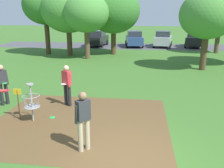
# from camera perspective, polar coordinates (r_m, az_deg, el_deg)

# --- Properties ---
(ground_plane) EXTENTS (160.00, 160.00, 0.00)m
(ground_plane) POSITION_cam_1_polar(r_m,az_deg,el_deg) (6.34, 4.40, -18.65)
(ground_plane) COLOR #3D6B28
(dirt_tee_pad) EXTENTS (6.11, 5.17, 0.01)m
(dirt_tee_pad) POSITION_cam_1_polar(r_m,az_deg,el_deg) (8.49, -7.71, -9.09)
(dirt_tee_pad) COLOR brown
(dirt_tee_pad) RESTS_ON ground
(disc_golf_basket) EXTENTS (0.98, 0.58, 1.39)m
(disc_golf_basket) POSITION_cam_1_polar(r_m,az_deg,el_deg) (8.70, -19.29, -3.91)
(disc_golf_basket) COLOR #9E9EA3
(disc_golf_basket) RESTS_ON ground
(player_foreground_watching) EXTENTS (0.45, 0.48, 1.71)m
(player_foreground_watching) POSITION_cam_1_polar(r_m,az_deg,el_deg) (10.66, -25.04, 0.33)
(player_foreground_watching) COLOR #232328
(player_foreground_watching) RESTS_ON ground
(player_throwing) EXTENTS (0.49, 0.45, 1.71)m
(player_throwing) POSITION_cam_1_polar(r_m,az_deg,el_deg) (9.74, -10.90, 0.20)
(player_throwing) COLOR #232328
(player_throwing) RESTS_ON ground
(player_waiting_right) EXTENTS (0.45, 0.45, 1.71)m
(player_waiting_right) POSITION_cam_1_polar(r_m,az_deg,el_deg) (6.44, -7.00, -8.21)
(player_waiting_right) COLOR tan
(player_waiting_right) RESTS_ON ground
(frisbee_near_basket) EXTENTS (0.22, 0.22, 0.02)m
(frisbee_near_basket) POSITION_cam_1_polar(r_m,az_deg,el_deg) (9.01, -14.30, -7.88)
(frisbee_near_basket) COLOR green
(frisbee_near_basket) RESTS_ON ground
(tree_near_left) EXTENTS (4.88, 4.88, 6.11)m
(tree_near_left) POSITION_cam_1_polar(r_m,az_deg,el_deg) (22.58, 0.37, 17.36)
(tree_near_left) COLOR #4C3823
(tree_near_left) RESTS_ON ground
(tree_near_right) EXTENTS (3.77, 3.77, 5.08)m
(tree_near_right) POSITION_cam_1_polar(r_m,az_deg,el_deg) (25.51, 24.79, 14.54)
(tree_near_right) COLOR brown
(tree_near_right) RESTS_ON ground
(tree_mid_left) EXTENTS (3.79, 3.79, 5.43)m
(tree_mid_left) POSITION_cam_1_polar(r_m,az_deg,el_deg) (20.34, -6.27, 16.73)
(tree_mid_left) COLOR brown
(tree_mid_left) RESTS_ON ground
(tree_mid_center) EXTENTS (4.88, 4.88, 6.22)m
(tree_mid_center) POSITION_cam_1_polar(r_m,az_deg,el_deg) (22.30, -10.66, 17.38)
(tree_mid_center) COLOR #4C3823
(tree_mid_center) RESTS_ON ground
(tree_mid_right) EXTENTS (4.11, 4.11, 6.24)m
(tree_mid_right) POSITION_cam_1_polar(r_m,az_deg,el_deg) (23.60, -15.93, 17.81)
(tree_mid_right) COLOR #4C3823
(tree_mid_right) RESTS_ON ground
(tree_far_center) EXTENTS (3.69, 3.69, 5.23)m
(tree_far_center) POSITION_cam_1_polar(r_m,az_deg,el_deg) (17.07, 22.26, 15.22)
(tree_far_center) COLOR #4C3823
(tree_far_center) RESTS_ON ground
(parking_lot_strip) EXTENTS (36.00, 6.00, 0.01)m
(parking_lot_strip) POSITION_cam_1_polar(r_m,az_deg,el_deg) (29.15, 6.96, 9.10)
(parking_lot_strip) COLOR #4C4C51
(parking_lot_strip) RESTS_ON ground
(parked_car_leftmost) EXTENTS (2.27, 4.35, 1.84)m
(parked_car_leftmost) POSITION_cam_1_polar(r_m,az_deg,el_deg) (29.12, -3.54, 11.00)
(parked_car_leftmost) COLOR black
(parked_car_leftmost) RESTS_ON ground
(parked_car_center_left) EXTENTS (2.35, 4.39, 1.84)m
(parked_car_center_left) POSITION_cam_1_polar(r_m,az_deg,el_deg) (28.75, 5.39, 10.89)
(parked_car_center_left) COLOR #2D4784
(parked_car_center_left) RESTS_ON ground
(parked_car_center_right) EXTENTS (2.46, 4.43, 1.84)m
(parked_car_center_right) POSITION_cam_1_polar(r_m,az_deg,el_deg) (29.08, 12.31, 10.66)
(parked_car_center_right) COLOR #B2B7BC
(parked_car_center_right) RESTS_ON ground
(parked_car_rightmost) EXTENTS (2.81, 4.52, 1.84)m
(parked_car_rightmost) POSITION_cam_1_polar(r_m,az_deg,el_deg) (29.75, 19.46, 10.23)
(parked_car_rightmost) COLOR black
(parked_car_rightmost) RESTS_ON ground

